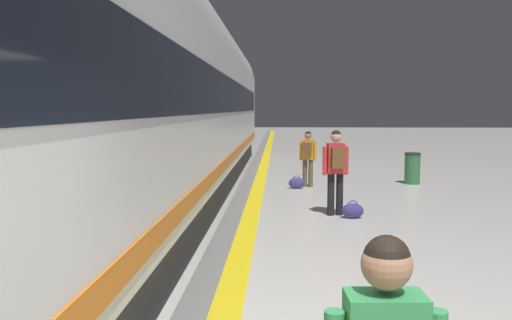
# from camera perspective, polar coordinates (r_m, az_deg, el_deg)

# --- Properties ---
(safety_line_strip) EXTENTS (0.36, 80.00, 0.01)m
(safety_line_strip) POSITION_cam_1_polar(r_m,az_deg,el_deg) (12.35, -0.19, -4.57)
(safety_line_strip) COLOR yellow
(safety_line_strip) RESTS_ON ground
(tactile_edge_band) EXTENTS (0.54, 80.00, 0.01)m
(tactile_edge_band) POSITION_cam_1_polar(r_m,az_deg,el_deg) (12.36, -1.54, -4.56)
(tactile_edge_band) COLOR slate
(tactile_edge_band) RESTS_ON ground
(high_speed_train) EXTENTS (2.94, 32.44, 4.97)m
(high_speed_train) POSITION_cam_1_polar(r_m,az_deg,el_deg) (9.99, -12.69, 7.30)
(high_speed_train) COLOR #38383D
(high_speed_train) RESTS_ON ground
(passenger_near) EXTENTS (0.54, 0.38, 1.75)m
(passenger_near) POSITION_cam_1_polar(r_m,az_deg,el_deg) (10.81, 8.67, -0.56)
(passenger_near) COLOR black
(passenger_near) RESTS_ON ground
(duffel_bag_near) EXTENTS (0.44, 0.26, 0.36)m
(duffel_bag_near) POSITION_cam_1_polar(r_m,az_deg,el_deg) (10.71, 10.45, -5.43)
(duffel_bag_near) COLOR navy
(duffel_bag_near) RESTS_ON ground
(passenger_mid) EXTENTS (0.47, 0.36, 1.56)m
(passenger_mid) POSITION_cam_1_polar(r_m,az_deg,el_deg) (14.67, 5.65, 0.65)
(passenger_mid) COLOR brown
(passenger_mid) RESTS_ON ground
(duffel_bag_mid) EXTENTS (0.44, 0.26, 0.36)m
(duffel_bag_mid) POSITION_cam_1_polar(r_m,az_deg,el_deg) (14.45, 4.44, -2.50)
(duffel_bag_mid) COLOR navy
(duffel_bag_mid) RESTS_ON ground
(waste_bin) EXTENTS (0.46, 0.46, 0.91)m
(waste_bin) POSITION_cam_1_polar(r_m,az_deg,el_deg) (15.92, 16.61, -0.86)
(waste_bin) COLOR #2D6638
(waste_bin) RESTS_ON ground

